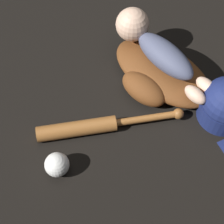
% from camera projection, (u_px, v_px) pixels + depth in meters
% --- Properties ---
extents(ground_plane, '(6.00, 6.00, 0.00)m').
position_uv_depth(ground_plane, '(174.00, 70.00, 1.30)').
color(ground_plane, black).
extents(baseball_glove, '(0.40, 0.29, 0.08)m').
position_uv_depth(baseball_glove, '(159.00, 74.00, 1.24)').
color(baseball_glove, brown).
rests_on(baseball_glove, ground).
extents(baby_figure, '(0.41, 0.21, 0.11)m').
position_uv_depth(baby_figure, '(154.00, 45.00, 1.19)').
color(baby_figure, '#4C516B').
rests_on(baby_figure, baseball_glove).
extents(baseball_bat, '(0.37, 0.33, 0.05)m').
position_uv_depth(baseball_bat, '(93.00, 126.00, 1.15)').
color(baseball_bat, '#9E602D').
rests_on(baseball_bat, ground).
extents(baseball, '(0.07, 0.07, 0.07)m').
position_uv_depth(baseball, '(57.00, 165.00, 1.07)').
color(baseball, white).
rests_on(baseball, ground).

